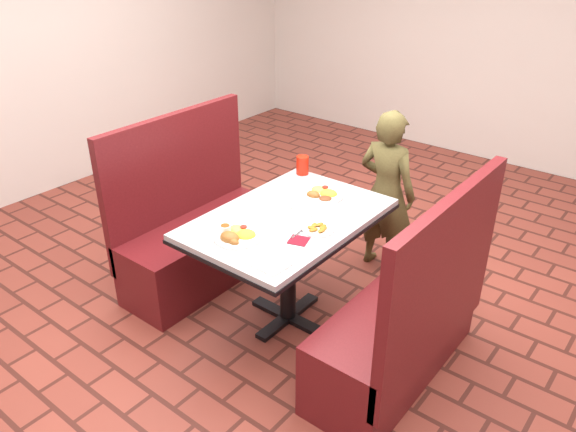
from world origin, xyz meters
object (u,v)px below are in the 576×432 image
object	(u,v)px
plantain_plate	(318,229)
far_dinner_plate	(322,193)
near_dinner_plate	(237,234)
red_tumbler	(302,165)
dining_table	(288,230)
booth_bench_right	(403,327)
diner_person	(386,192)
booth_bench_left	(199,236)

from	to	relation	value
plantain_plate	far_dinner_plate	bearing A→B (deg)	122.56
near_dinner_plate	red_tumbler	bearing A→B (deg)	105.22
dining_table	red_tumbler	size ratio (longest dim) A/B	9.61
dining_table	far_dinner_plate	bearing A→B (deg)	89.50
booth_bench_right	diner_person	world-z (taller)	diner_person
dining_table	diner_person	world-z (taller)	diner_person
plantain_plate	diner_person	bearing A→B (deg)	96.13
dining_table	diner_person	distance (m)	0.95
far_dinner_plate	red_tumbler	world-z (taller)	red_tumbler
booth_bench_right	near_dinner_plate	distance (m)	1.04
diner_person	near_dinner_plate	distance (m)	1.34
dining_table	far_dinner_plate	size ratio (longest dim) A/B	4.51
near_dinner_plate	plantain_plate	bearing A→B (deg)	49.10
booth_bench_left	diner_person	bearing A→B (deg)	45.11
far_dinner_plate	red_tumbler	size ratio (longest dim) A/B	2.13
dining_table	booth_bench_left	distance (m)	0.86
booth_bench_left	near_dinner_plate	bearing A→B (deg)	-26.93
near_dinner_plate	red_tumbler	size ratio (longest dim) A/B	2.09
booth_bench_left	diner_person	xyz separation A→B (m)	(0.93, 0.94, 0.27)
diner_person	red_tumbler	bearing A→B (deg)	42.75
booth_bench_left	red_tumbler	bearing A→B (deg)	48.12
dining_table	booth_bench_right	distance (m)	0.86
dining_table	booth_bench_left	xyz separation A→B (m)	(-0.80, 0.00, -0.32)
near_dinner_plate	far_dinner_plate	size ratio (longest dim) A/B	0.98
booth_bench_right	plantain_plate	distance (m)	0.71
plantain_plate	near_dinner_plate	bearing A→B (deg)	-130.90
booth_bench_right	dining_table	bearing A→B (deg)	180.00
dining_table	diner_person	xyz separation A→B (m)	(0.14, 0.94, -0.06)
red_tumbler	booth_bench_right	bearing A→B (deg)	-26.27
dining_table	booth_bench_left	world-z (taller)	booth_bench_left
booth_bench_left	far_dinner_plate	bearing A→B (deg)	22.93
near_dinner_plate	plantain_plate	world-z (taller)	near_dinner_plate
plantain_plate	red_tumbler	size ratio (longest dim) A/B	1.40
near_dinner_plate	booth_bench_right	bearing A→B (deg)	23.73
dining_table	booth_bench_left	size ratio (longest dim) A/B	1.01
far_dinner_plate	diner_person	bearing A→B (deg)	77.48
far_dinner_plate	near_dinner_plate	bearing A→B (deg)	-94.84
diner_person	plantain_plate	distance (m)	0.99
diner_person	red_tumbler	world-z (taller)	diner_person
booth_bench_left	near_dinner_plate	world-z (taller)	booth_bench_left
dining_table	diner_person	bearing A→B (deg)	81.75
booth_bench_left	booth_bench_right	distance (m)	1.60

